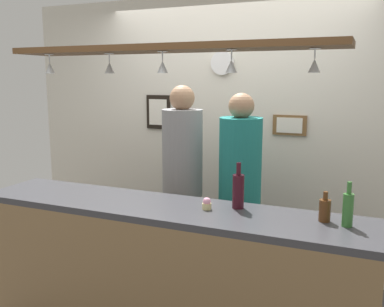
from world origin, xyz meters
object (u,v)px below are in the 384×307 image
object	(u,v)px
person_middle_teal_shirt	(240,178)
cupcake	(207,204)
bottle_beer_brown_stubby	(325,210)
person_left_grey_shirt	(182,169)
bottle_wine_dark_red	(238,190)
wall_clock	(222,63)
bottle_beer_green_import	(348,209)
picture_frame_caricature	(158,112)
picture_frame_lower_pair	(290,125)

from	to	relation	value
person_middle_teal_shirt	cupcake	xyz separation A→B (m)	(0.00, -0.76, 0.00)
bottle_beer_brown_stubby	cupcake	size ratio (longest dim) A/B	2.31
person_left_grey_shirt	bottle_beer_brown_stubby	world-z (taller)	person_left_grey_shirt
person_middle_teal_shirt	bottle_wine_dark_red	xyz separation A→B (m)	(0.18, -0.65, 0.08)
bottle_wine_dark_red	wall_clock	size ratio (longest dim) A/B	1.36
bottle_beer_green_import	wall_clock	distance (m)	2.01
bottle_beer_brown_stubby	bottle_wine_dark_red	bearing A→B (deg)	174.83
cupcake	picture_frame_caricature	world-z (taller)	picture_frame_caricature
bottle_beer_brown_stubby	picture_frame_lower_pair	bearing A→B (deg)	108.95
person_left_grey_shirt	cupcake	size ratio (longest dim) A/B	22.78
bottle_beer_green_import	person_middle_teal_shirt	bearing A→B (deg)	138.97
bottle_wine_dark_red	cupcake	size ratio (longest dim) A/B	3.85
bottle_wine_dark_red	cupcake	distance (m)	0.22
person_left_grey_shirt	cupcake	bearing A→B (deg)	-56.00
person_middle_teal_shirt	bottle_beer_green_import	distance (m)	1.13
bottle_wine_dark_red	cupcake	bearing A→B (deg)	-149.59
bottle_beer_brown_stubby	bottle_wine_dark_red	distance (m)	0.55
person_middle_teal_shirt	wall_clock	world-z (taller)	wall_clock
person_left_grey_shirt	bottle_beer_brown_stubby	size ratio (longest dim) A/B	9.87
person_middle_teal_shirt	bottle_beer_green_import	world-z (taller)	person_middle_teal_shirt
person_middle_teal_shirt	cupcake	bearing A→B (deg)	-89.72
person_middle_teal_shirt	bottle_beer_brown_stubby	distance (m)	1.01
picture_frame_caricature	wall_clock	distance (m)	0.83
bottle_beer_green_import	cupcake	size ratio (longest dim) A/B	3.33
person_middle_teal_shirt	picture_frame_lower_pair	world-z (taller)	person_middle_teal_shirt
bottle_beer_green_import	picture_frame_lower_pair	distance (m)	1.51
person_middle_teal_shirt	wall_clock	bearing A→B (deg)	121.23
person_middle_teal_shirt	picture_frame_lower_pair	distance (m)	0.77
bottle_wine_dark_red	bottle_beer_brown_stubby	bearing A→B (deg)	-5.17
picture_frame_caricature	bottle_beer_green_import	bearing A→B (deg)	-35.57
bottle_wine_dark_red	person_left_grey_shirt	bearing A→B (deg)	136.47
bottle_beer_green_import	picture_frame_lower_pair	size ratio (longest dim) A/B	0.87
person_left_grey_shirt	wall_clock	xyz separation A→B (m)	(0.14, 0.61, 0.89)
wall_clock	person_middle_teal_shirt	bearing A→B (deg)	-58.77
person_left_grey_shirt	person_middle_teal_shirt	bearing A→B (deg)	0.00
bottle_wine_dark_red	wall_clock	xyz separation A→B (m)	(-0.55, 1.26, 0.85)
person_left_grey_shirt	bottle_beer_green_import	bearing A→B (deg)	-28.63
person_left_grey_shirt	wall_clock	bearing A→B (deg)	77.50
bottle_beer_brown_stubby	picture_frame_lower_pair	xyz separation A→B (m)	(-0.45, 1.32, 0.34)
picture_frame_lower_pair	bottle_beer_green_import	bearing A→B (deg)	-66.86
person_middle_teal_shirt	bottle_beer_brown_stubby	world-z (taller)	person_middle_teal_shirt
bottle_wine_dark_red	cupcake	world-z (taller)	bottle_wine_dark_red
person_middle_teal_shirt	bottle_beer_green_import	xyz separation A→B (m)	(0.85, -0.74, 0.07)
cupcake	wall_clock	bearing A→B (deg)	105.31
picture_frame_lower_pair	picture_frame_caricature	world-z (taller)	picture_frame_caricature
person_middle_teal_shirt	wall_clock	size ratio (longest dim) A/B	7.82
person_middle_teal_shirt	bottle_wine_dark_red	size ratio (longest dim) A/B	5.74
bottle_wine_dark_red	cupcake	xyz separation A→B (m)	(-0.18, -0.10, -0.08)
person_middle_teal_shirt	cupcake	distance (m)	0.76
bottle_wine_dark_red	picture_frame_caricature	world-z (taller)	picture_frame_caricature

